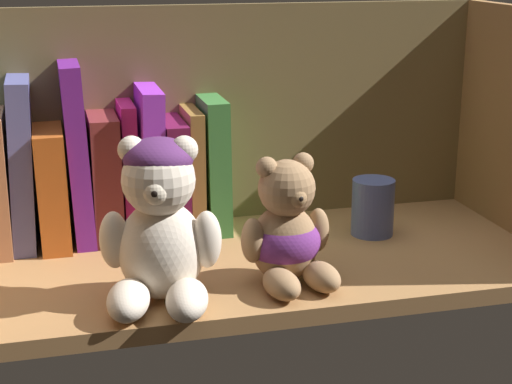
{
  "coord_description": "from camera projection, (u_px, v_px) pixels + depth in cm",
  "views": [
    {
      "loc": [
        -20.77,
        -90.66,
        38.54
      ],
      "look_at": [
        2.66,
        0.0,
        10.37
      ],
      "focal_mm": 57.47,
      "sensor_mm": 36.0,
      "label": 1
    }
  ],
  "objects": [
    {
      "name": "pillar_candle",
      "position": [
        373.0,
        207.0,
        1.07
      ],
      "size": [
        5.55,
        5.55,
        7.46
      ],
      "primitive_type": "cylinder",
      "color": "#4C5B99",
      "rests_on": "shelf_board"
    },
    {
      "name": "book_6",
      "position": [
        105.0,
        176.0,
        1.05
      ],
      "size": [
        3.58,
        10.8,
        16.28
      ],
      "primitive_type": "cube",
      "color": "maroon",
      "rests_on": "shelf_board"
    },
    {
      "name": "book_4",
      "position": [
        52.0,
        184.0,
        1.04
      ],
      "size": [
        3.79,
        13.48,
        15.07
      ],
      "primitive_type": "cube",
      "rotation": [
        0.0,
        -0.01,
        0.0
      ],
      "color": "#AC4E1A",
      "rests_on": "shelf_board"
    },
    {
      "name": "book_8",
      "position": [
        148.0,
        161.0,
        1.06
      ],
      "size": [
        3.25,
        13.41,
        19.65
      ],
      "primitive_type": "cube",
      "rotation": [
        0.0,
        0.03,
        0.0
      ],
      "color": "purple",
      "rests_on": "shelf_board"
    },
    {
      "name": "book_5",
      "position": [
        77.0,
        153.0,
        1.04
      ],
      "size": [
        3.22,
        11.19,
        22.98
      ],
      "primitive_type": "cube",
      "rotation": [
        0.0,
        -0.03,
        0.0
      ],
      "color": "#641D85",
      "rests_on": "shelf_board"
    },
    {
      "name": "shelf_board",
      "position": [
        235.0,
        267.0,
        1.0
      ],
      "size": [
        75.29,
        31.79,
        2.0
      ],
      "primitive_type": "cube",
      "color": "#9E7042",
      "rests_on": "ground"
    },
    {
      "name": "book_7",
      "position": [
        128.0,
        170.0,
        1.06
      ],
      "size": [
        1.86,
        9.12,
        17.62
      ],
      "primitive_type": "cube",
      "color": "#BA1E69",
      "rests_on": "shelf_board"
    },
    {
      "name": "book_11",
      "position": [
        211.0,
        164.0,
        1.09
      ],
      "size": [
        3.15,
        10.12,
        17.78
      ],
      "primitive_type": "cube",
      "rotation": [
        0.0,
        -0.01,
        0.0
      ],
      "color": "#387936",
      "rests_on": "shelf_board"
    },
    {
      "name": "shelf_back_panel",
      "position": [
        207.0,
        122.0,
        1.11
      ],
      "size": [
        77.69,
        1.2,
        31.3
      ],
      "primitive_type": "cube",
      "color": "brown",
      "rests_on": "ground"
    },
    {
      "name": "teddy_bear_smaller",
      "position": [
        287.0,
        234.0,
        0.91
      ],
      "size": [
        10.95,
        11.71,
        14.76
      ],
      "color": "#93704C",
      "rests_on": "shelf_board"
    },
    {
      "name": "teddy_bear_larger",
      "position": [
        160.0,
        225.0,
        0.86
      ],
      "size": [
        13.64,
        14.02,
        17.92
      ],
      "color": "beige",
      "rests_on": "shelf_board"
    },
    {
      "name": "book_10",
      "position": [
        192.0,
        170.0,
        1.08
      ],
      "size": [
        1.84,
        10.78,
        16.48
      ],
      "primitive_type": "cube",
      "color": "olive",
      "rests_on": "shelf_board"
    },
    {
      "name": "book_3",
      "position": [
        22.0,
        162.0,
        1.02
      ],
      "size": [
        3.35,
        11.89,
        21.38
      ],
      "primitive_type": "cube",
      "rotation": [
        0.0,
        0.03,
        0.0
      ],
      "color": "#535693",
      "rests_on": "shelf_board"
    },
    {
      "name": "book_9",
      "position": [
        172.0,
        175.0,
        1.08
      ],
      "size": [
        2.85,
        13.73,
        15.36
      ],
      "primitive_type": "cube",
      "color": "#591234",
      "rests_on": "shelf_board"
    }
  ]
}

